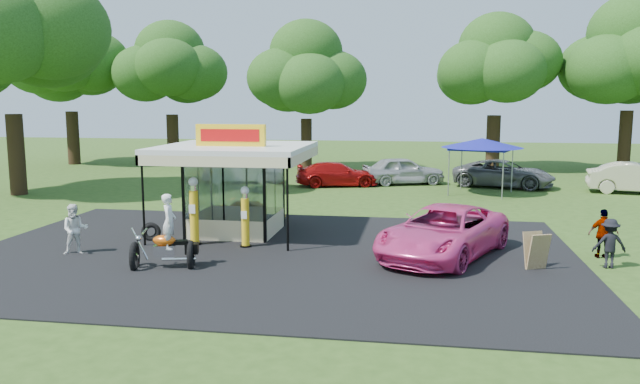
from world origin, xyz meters
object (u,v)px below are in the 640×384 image
at_px(gas_station_kiosk, 236,187).
at_px(motorcycle, 167,239).
at_px(bg_car_d, 504,174).
at_px(pink_sedan, 443,232).
at_px(tent_west, 248,144).
at_px(gas_pump_left, 194,213).
at_px(bg_car_e, 637,178).
at_px(spectator_west, 75,229).
at_px(a_frame_sign, 536,251).
at_px(bg_car_a, 242,170).
at_px(spectator_east_b, 603,234).
at_px(spectator_east_a, 610,243).
at_px(kiosk_car, 252,211).
at_px(tent_east, 482,144).
at_px(bg_car_b, 337,174).
at_px(bg_car_c, 403,170).
at_px(gas_pump_right, 245,219).

relative_size(gas_station_kiosk, motorcycle, 2.27).
bearing_deg(gas_station_kiosk, bg_car_d, 51.81).
distance_m(pink_sedan, bg_car_d, 17.70).
height_order(motorcycle, tent_west, tent_west).
xyz_separation_m(gas_pump_left, tent_west, (-1.69, 12.99, 1.46)).
bearing_deg(gas_station_kiosk, bg_car_e, 36.00).
distance_m(spectator_west, tent_west, 15.06).
bearing_deg(a_frame_sign, bg_car_a, 106.34).
xyz_separation_m(pink_sedan, bg_car_e, (10.83, 15.83, 0.01)).
relative_size(pink_sedan, spectator_east_b, 3.71).
bearing_deg(spectator_east_a, motorcycle, 6.42).
relative_size(kiosk_car, tent_east, 0.65).
bearing_deg(tent_west, bg_car_b, 32.32).
relative_size(gas_pump_left, bg_car_b, 0.50).
relative_size(spectator_east_a, bg_car_a, 0.32).
bearing_deg(gas_station_kiosk, a_frame_sign, -18.87).
height_order(gas_station_kiosk, bg_car_c, gas_station_kiosk).
height_order(pink_sedan, bg_car_b, pink_sedan).
relative_size(bg_car_d, tent_west, 1.38).
bearing_deg(kiosk_car, pink_sedan, -120.98).
height_order(gas_pump_left, spectator_east_a, gas_pump_left).
xyz_separation_m(gas_pump_left, bg_car_a, (-3.10, 16.33, -0.38)).
height_order(a_frame_sign, spectator_east_b, spectator_east_b).
bearing_deg(bg_car_e, spectator_east_a, 169.64).
height_order(spectator_east_a, bg_car_c, bg_car_c).
bearing_deg(tent_west, bg_car_d, 15.72).
bearing_deg(tent_east, spectator_west, -132.08).
distance_m(spectator_east_a, bg_car_d, 17.80).
distance_m(pink_sedan, bg_car_a, 20.24).
distance_m(gas_pump_left, kiosk_car, 4.50).
height_order(spectator_east_b, bg_car_b, spectator_east_b).
bearing_deg(spectator_west, gas_pump_right, -9.31).
bearing_deg(pink_sedan, spectator_east_a, 18.13).
height_order(motorcycle, pink_sedan, motorcycle).
xyz_separation_m(gas_pump_right, bg_car_b, (1.01, 15.91, -0.32)).
relative_size(gas_pump_right, spectator_east_a, 1.41).
height_order(motorcycle, bg_car_a, motorcycle).
distance_m(gas_pump_left, gas_pump_right, 1.86).
distance_m(gas_pump_left, bg_car_e, 24.86).
relative_size(a_frame_sign, tent_east, 0.26).
height_order(bg_car_c, bg_car_e, bg_car_c).
height_order(bg_car_c, bg_car_d, bg_car_c).
bearing_deg(bg_car_d, gas_station_kiosk, 157.57).
bearing_deg(spectator_east_a, bg_car_b, -60.70).
height_order(gas_pump_right, bg_car_b, gas_pump_right).
distance_m(spectator_west, bg_car_c, 21.67).
distance_m(bg_car_c, tent_east, 5.69).
relative_size(motorcycle, bg_car_c, 0.48).
xyz_separation_m(a_frame_sign, bg_car_a, (-14.33, 17.72, 0.20)).
relative_size(spectator_west, bg_car_a, 0.36).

